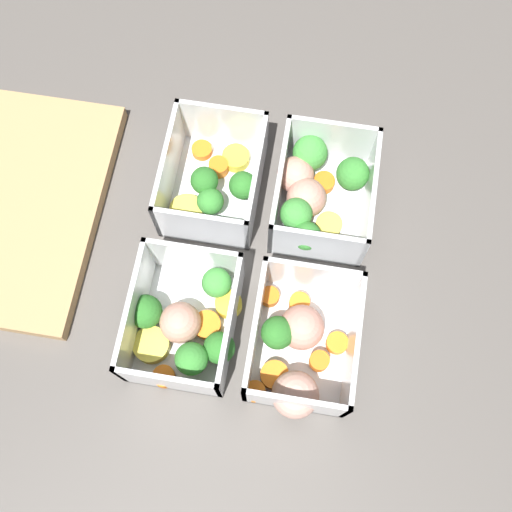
{
  "coord_description": "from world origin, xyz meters",
  "views": [
    {
      "loc": [
        -0.21,
        -0.03,
        0.63
      ],
      "look_at": [
        0.0,
        0.0,
        0.03
      ],
      "focal_mm": 42.0,
      "sensor_mm": 36.0,
      "label": 1
    }
  ],
  "objects": [
    {
      "name": "cutting_board",
      "position": [
        0.02,
        0.27,
        0.01
      ],
      "size": [
        0.28,
        0.18,
        0.02
      ],
      "color": "tan",
      "rests_on": "ground_plane"
    },
    {
      "name": "container_near_right",
      "position": [
        0.09,
        -0.05,
        0.03
      ],
      "size": [
        0.14,
        0.11,
        0.07
      ],
      "color": "white",
      "rests_on": "ground_plane"
    },
    {
      "name": "container_near_left",
      "position": [
        -0.09,
        -0.06,
        0.03
      ],
      "size": [
        0.15,
        0.11,
        0.07
      ],
      "color": "white",
      "rests_on": "ground_plane"
    },
    {
      "name": "container_far_right",
      "position": [
        0.08,
        0.06,
        0.03
      ],
      "size": [
        0.13,
        0.1,
        0.07
      ],
      "color": "white",
      "rests_on": "ground_plane"
    },
    {
      "name": "ground_plane",
      "position": [
        0.0,
        0.0,
        0.0
      ],
      "size": [
        4.0,
        4.0,
        0.0
      ],
      "primitive_type": "plane",
      "color": "#56514C"
    },
    {
      "name": "container_far_left",
      "position": [
        -0.09,
        0.06,
        0.03
      ],
      "size": [
        0.14,
        0.12,
        0.07
      ],
      "color": "white",
      "rests_on": "ground_plane"
    }
  ]
}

